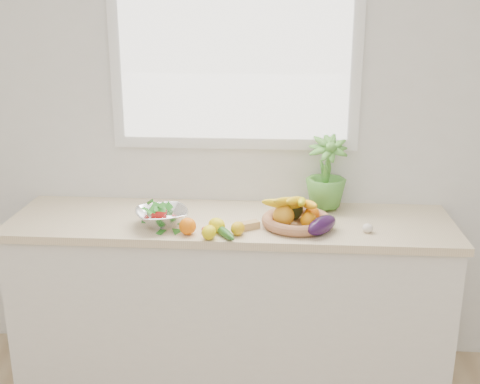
# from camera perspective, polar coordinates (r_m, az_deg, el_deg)

# --- Properties ---
(back_wall) EXTENTS (4.50, 0.02, 2.70)m
(back_wall) POSITION_cam_1_polar(r_m,az_deg,el_deg) (3.22, -0.48, 6.84)
(back_wall) COLOR white
(back_wall) RESTS_ON ground
(counter_cabinet) EXTENTS (2.20, 0.58, 0.86)m
(counter_cabinet) POSITION_cam_1_polar(r_m,az_deg,el_deg) (3.24, -0.87, -10.39)
(counter_cabinet) COLOR silver
(counter_cabinet) RESTS_ON ground
(countertop) EXTENTS (2.24, 0.62, 0.04)m
(countertop) POSITION_cam_1_polar(r_m,az_deg,el_deg) (3.05, -0.91, -2.91)
(countertop) COLOR beige
(countertop) RESTS_ON counter_cabinet
(window_frame) EXTENTS (1.30, 0.03, 1.10)m
(window_frame) POSITION_cam_1_polar(r_m,az_deg,el_deg) (3.15, -0.52, 13.95)
(window_frame) COLOR white
(window_frame) RESTS_ON back_wall
(window_pane) EXTENTS (1.18, 0.01, 0.98)m
(window_pane) POSITION_cam_1_polar(r_m,az_deg,el_deg) (3.13, -0.55, 13.93)
(window_pane) COLOR white
(window_pane) RESTS_ON window_frame
(orange_loose) EXTENTS (0.08, 0.08, 0.08)m
(orange_loose) POSITION_cam_1_polar(r_m,az_deg,el_deg) (2.85, -4.99, -3.24)
(orange_loose) COLOR orange
(orange_loose) RESTS_ON countertop
(lemon_a) EXTENTS (0.08, 0.09, 0.07)m
(lemon_a) POSITION_cam_1_polar(r_m,az_deg,el_deg) (2.78, -2.97, -3.84)
(lemon_a) COLOR yellow
(lemon_a) RESTS_ON countertop
(lemon_b) EXTENTS (0.08, 0.09, 0.06)m
(lemon_b) POSITION_cam_1_polar(r_m,az_deg,el_deg) (2.83, -0.22, -3.47)
(lemon_b) COLOR #D39D0B
(lemon_b) RESTS_ON countertop
(lemon_c) EXTENTS (0.11, 0.11, 0.07)m
(lemon_c) POSITION_cam_1_polar(r_m,az_deg,el_deg) (2.87, -2.22, -3.15)
(lemon_c) COLOR yellow
(lemon_c) RESTS_ON countertop
(apple) EXTENTS (0.10, 0.10, 0.08)m
(apple) POSITION_cam_1_polar(r_m,az_deg,el_deg) (3.04, -7.74, -1.92)
(apple) COLOR red
(apple) RESTS_ON countertop
(ginger) EXTENTS (0.12, 0.10, 0.04)m
(ginger) POSITION_cam_1_polar(r_m,az_deg,el_deg) (2.90, 0.74, -3.21)
(ginger) COLOR tan
(ginger) RESTS_ON countertop
(garlic_a) EXTENTS (0.06, 0.06, 0.04)m
(garlic_a) POSITION_cam_1_polar(r_m,az_deg,el_deg) (2.95, 6.43, -2.92)
(garlic_a) COLOR white
(garlic_a) RESTS_ON countertop
(garlic_b) EXTENTS (0.06, 0.06, 0.04)m
(garlic_b) POSITION_cam_1_polar(r_m,az_deg,el_deg) (3.09, 3.90, -1.92)
(garlic_b) COLOR silver
(garlic_b) RESTS_ON countertop
(garlic_c) EXTENTS (0.06, 0.06, 0.04)m
(garlic_c) POSITION_cam_1_polar(r_m,az_deg,el_deg) (2.93, 12.01, -3.36)
(garlic_c) COLOR beige
(garlic_c) RESTS_ON countertop
(eggplant) EXTENTS (0.19, 0.22, 0.08)m
(eggplant) POSITION_cam_1_polar(r_m,az_deg,el_deg) (2.87, 7.78, -3.13)
(eggplant) COLOR #270E35
(eggplant) RESTS_ON countertop
(cucumber) EXTENTS (0.15, 0.21, 0.04)m
(cucumber) POSITION_cam_1_polar(r_m,az_deg,el_deg) (2.83, -1.60, -3.77)
(cucumber) COLOR #235218
(cucumber) RESTS_ON countertop
(radish) EXTENTS (0.04, 0.04, 0.03)m
(radish) POSITION_cam_1_polar(r_m,az_deg,el_deg) (2.87, -3.38, -3.58)
(radish) COLOR #B6162F
(radish) RESTS_ON countertop
(potted_herb) EXTENTS (0.23, 0.23, 0.38)m
(potted_herb) POSITION_cam_1_polar(r_m,az_deg,el_deg) (3.16, 8.19, 1.90)
(potted_herb) COLOR #529B38
(potted_herb) RESTS_ON countertop
(fruit_basket) EXTENTS (0.45, 0.45, 0.18)m
(fruit_basket) POSITION_cam_1_polar(r_m,az_deg,el_deg) (2.94, 5.35, -2.32)
(fruit_basket) COLOR #B67F50
(fruit_basket) RESTS_ON countertop
(colander_with_spinach) EXTENTS (0.32, 0.32, 0.13)m
(colander_with_spinach) POSITION_cam_1_polar(r_m,az_deg,el_deg) (2.96, -7.43, -2.00)
(colander_with_spinach) COLOR white
(colander_with_spinach) RESTS_ON countertop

